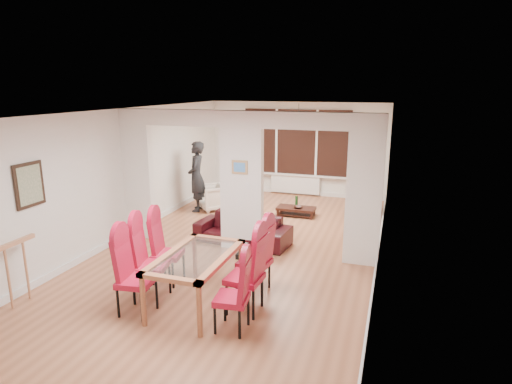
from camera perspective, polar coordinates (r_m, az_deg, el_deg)
The scene contains 24 objects.
floor at distance 8.25m, azimuth -1.85°, elevation -7.54°, with size 5.00×9.00×0.01m, color #A46342.
room_walls at distance 7.86m, azimuth -1.92°, elevation 1.30°, with size 5.00×9.00×2.60m, color silver, non-canonical shape.
divider_wall at distance 7.86m, azimuth -1.92°, elevation 1.30°, with size 5.00×0.18×2.60m, color white.
bay_window_blinds at distance 12.04m, azimuth 5.41°, elevation 6.64°, with size 3.00×0.08×1.80m, color black.
radiator at distance 12.21m, azimuth 5.24°, elevation 1.02°, with size 1.40×0.08×0.50m, color white.
pendant_light at distance 10.80m, azimuth 5.68°, elevation 9.26°, with size 0.36×0.36×0.36m, color orange.
stair_newel at distance 6.80m, azimuth -30.51°, elevation -9.42°, with size 0.40×1.20×1.10m, color #B57753, non-canonical shape.
wall_poster at distance 7.16m, azimuth -27.99°, elevation 0.85°, with size 0.04×0.52×0.67m, color gray.
pillar_photo at distance 7.71m, azimuth -2.19°, elevation 3.33°, with size 0.30×0.03×0.25m, color #4C8CD8.
dining_table at distance 6.21m, azimuth -7.91°, elevation -11.47°, with size 0.89×1.58×0.74m, color #9F5C3A, non-canonical shape.
dining_chair_la at distance 6.05m, azimuth -15.71°, elevation -10.62°, with size 0.45×0.45×1.12m, color #A7112C, non-canonical shape.
dining_chair_lb at distance 6.43m, azimuth -13.86°, elevation -8.90°, with size 0.45×0.45×1.14m, color #A7112C, non-canonical shape.
dining_chair_lc at distance 6.87m, azimuth -11.73°, elevation -7.53°, with size 0.43×0.43×1.08m, color #A7112C, non-canonical shape.
dining_chair_ra at distance 5.50m, azimuth -3.27°, elevation -13.28°, with size 0.41×0.41×1.02m, color #A7112C, non-canonical shape.
dining_chair_rb at distance 5.88m, azimuth -1.55°, elevation -10.64°, with size 0.46×0.46×1.15m, color #A7112C, non-canonical shape.
dining_chair_rc at distance 6.42m, azimuth -0.21°, elevation -8.71°, with size 0.44×0.44×1.10m, color #A7112C, non-canonical shape.
sofa at distance 8.45m, azimuth -1.79°, elevation -5.03°, with size 1.87×0.73×0.55m, color black.
armchair at distance 10.76m, azimuth -5.71°, elevation -0.68°, with size 0.68×0.69×0.63m, color beige.
person at distance 10.58m, azimuth -7.92°, elevation 2.05°, with size 0.41×0.63×1.72m, color black.
television at distance 10.62m, azimuth 14.12°, elevation -1.34°, with size 0.13×1.02×0.59m, color black.
coffee_table at distance 10.27m, azimuth 5.36°, elevation -2.61°, with size 0.90×0.45×0.21m, color black, non-canonical shape.
bottle at distance 10.31m, azimuth 5.42°, elevation -1.17°, with size 0.07×0.07×0.27m, color #143F19.
bowl at distance 10.16m, azimuth 5.60°, elevation -2.03°, with size 0.21×0.21×0.05m, color black.
shoes at distance 7.81m, azimuth -1.64°, elevation -8.43°, with size 0.23×0.25×0.10m, color black, non-canonical shape.
Camera 1 is at (2.65, -7.20, 3.02)m, focal length 30.00 mm.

